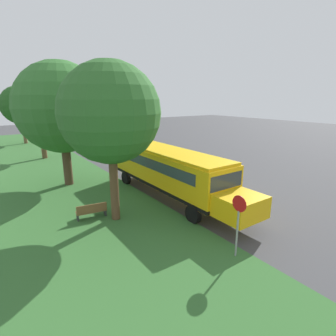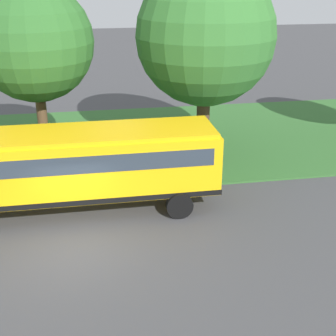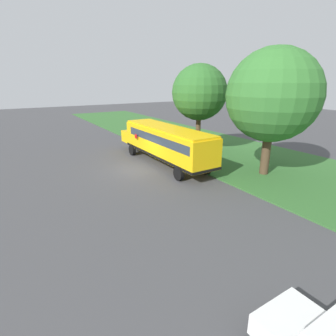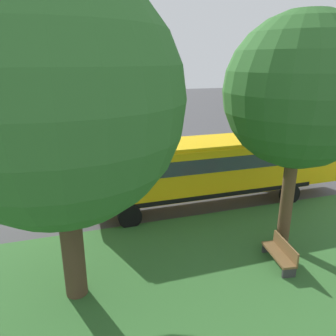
# 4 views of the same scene
# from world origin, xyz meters

# --- Properties ---
(ground_plane) EXTENTS (120.00, 120.00, 0.00)m
(ground_plane) POSITION_xyz_m (0.00, 0.00, 0.00)
(ground_plane) COLOR #424244
(grass_verge) EXTENTS (12.00, 80.00, 0.08)m
(grass_verge) POSITION_xyz_m (-10.00, 0.00, 0.04)
(grass_verge) COLOR #33662D
(grass_verge) RESTS_ON ground
(school_bus) EXTENTS (2.85, 12.42, 3.16)m
(school_bus) POSITION_xyz_m (-2.79, -0.17, 1.92)
(school_bus) COLOR yellow
(school_bus) RESTS_ON ground
(oak_tree_beside_bus) EXTENTS (5.02, 5.02, 8.22)m
(oak_tree_beside_bus) POSITION_xyz_m (-7.29, -1.44, 5.66)
(oak_tree_beside_bus) COLOR brown
(oak_tree_beside_bus) RESTS_ON ground
(oak_tree_roadside_mid) EXTENTS (6.39, 6.39, 8.96)m
(oak_tree_roadside_mid) POSITION_xyz_m (-7.59, 6.07, 5.73)
(oak_tree_roadside_mid) COLOR #4C3826
(oak_tree_roadside_mid) RESTS_ON ground
(park_bench) EXTENTS (1.66, 0.73, 0.92)m
(park_bench) POSITION_xyz_m (-8.25, -0.54, 0.47)
(park_bench) COLOR brown
(park_bench) RESTS_ON ground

